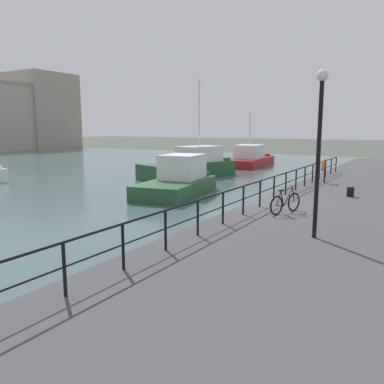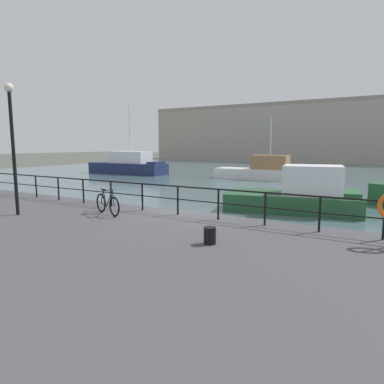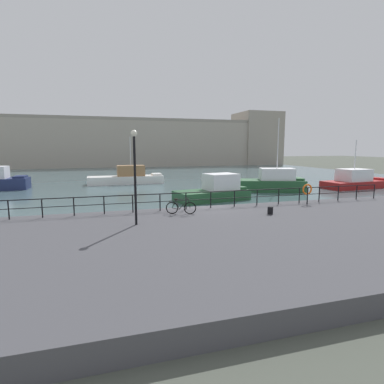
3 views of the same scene
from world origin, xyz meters
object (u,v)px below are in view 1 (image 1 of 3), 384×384
at_px(mooring_bollard, 350,192).
at_px(life_ring_stand, 324,166).
at_px(moored_white_yacht, 191,166).
at_px(quay_lamp_post, 319,133).
at_px(moored_cabin_cruiser, 250,158).
at_px(moored_blue_motorboat, 179,180).
at_px(parked_bicycle, 285,203).

xyz_separation_m(mooring_bollard, life_ring_stand, (4.06, 2.13, 0.75)).
relative_size(moored_white_yacht, life_ring_stand, 5.99).
bearing_deg(mooring_bollard, quay_lamp_post, -177.81).
distance_m(moored_cabin_cruiser, moored_white_yacht, 10.96).
xyz_separation_m(moored_cabin_cruiser, moored_white_yacht, (-10.95, 0.45, 0.12)).
relative_size(moored_blue_motorboat, mooring_bollard, 15.43).
bearing_deg(moored_cabin_cruiser, mooring_bollard, -151.24).
bearing_deg(moored_white_yacht, mooring_bollard, -100.51).
height_order(moored_blue_motorboat, life_ring_stand, moored_blue_motorboat).
relative_size(parked_bicycle, quay_lamp_post, 0.36).
bearing_deg(moored_cabin_cruiser, life_ring_stand, -149.51).
xyz_separation_m(moored_blue_motorboat, quay_lamp_post, (-7.89, -9.79, 2.90)).
bearing_deg(quay_lamp_post, moored_white_yacht, 41.29).
height_order(moored_blue_motorboat, mooring_bollard, moored_blue_motorboat).
distance_m(moored_blue_motorboat, life_ring_stand, 8.40).
bearing_deg(parked_bicycle, quay_lamp_post, -128.93).
height_order(moored_cabin_cruiser, quay_lamp_post, quay_lamp_post).
height_order(parked_bicycle, mooring_bollard, parked_bicycle).
distance_m(parked_bicycle, life_ring_stand, 9.11).
bearing_deg(parked_bicycle, mooring_bollard, 2.50).
xyz_separation_m(moored_cabin_cruiser, quay_lamp_post, (-26.20, -12.93, 2.94)).
bearing_deg(parked_bicycle, life_ring_stand, 22.95).
height_order(mooring_bollard, life_ring_stand, life_ring_stand).
xyz_separation_m(moored_cabin_cruiser, moored_blue_motorboat, (-18.31, -3.15, 0.03)).
bearing_deg(mooring_bollard, life_ring_stand, 27.69).
distance_m(moored_cabin_cruiser, parked_bicycle, 25.96).
bearing_deg(moored_blue_motorboat, moored_cabin_cruiser, -0.41).
distance_m(moored_white_yacht, quay_lamp_post, 20.48).
relative_size(moored_blue_motorboat, quay_lamp_post, 1.45).
xyz_separation_m(moored_cabin_cruiser, parked_bicycle, (-23.43, -11.18, 0.33)).
bearing_deg(moored_blue_motorboat, moored_white_yacht, 15.91).
relative_size(moored_blue_motorboat, parked_bicycle, 4.00).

